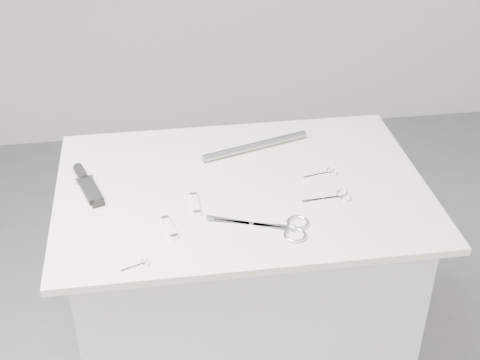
{
  "coord_description": "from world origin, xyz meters",
  "views": [
    {
      "loc": [
        -0.23,
        -1.5,
        1.92
      ],
      "look_at": [
        -0.0,
        0.03,
        0.92
      ],
      "focal_mm": 50.0,
      "sensor_mm": 36.0,
      "label": 1
    }
  ],
  "objects": [
    {
      "name": "embroidery_scissors_b",
      "position": [
        0.24,
        0.03,
        0.92
      ],
      "size": [
        0.1,
        0.05,
        0.0
      ],
      "rotation": [
        0.0,
        0.0,
        0.21
      ],
      "color": "silver",
      "rests_on": "display_board"
    },
    {
      "name": "large_shears",
      "position": [
        0.07,
        -0.2,
        0.92
      ],
      "size": [
        0.25,
        0.15,
        0.01
      ],
      "rotation": [
        0.0,
        0.0,
        -0.35
      ],
      "color": "silver",
      "rests_on": "display_board"
    },
    {
      "name": "pocket_knife_a",
      "position": [
        -0.21,
        -0.17,
        0.93
      ],
      "size": [
        0.04,
        0.09,
        0.01
      ],
      "rotation": [
        0.0,
        0.0,
        1.79
      ],
      "color": "beige",
      "rests_on": "display_board"
    },
    {
      "name": "embroidery_scissors_a",
      "position": [
        0.24,
        -0.09,
        0.92
      ],
      "size": [
        0.13,
        0.06,
        0.0
      ],
      "rotation": [
        0.0,
        0.0,
        0.09
      ],
      "color": "silver",
      "rests_on": "display_board"
    },
    {
      "name": "tiny_scissors",
      "position": [
        -0.28,
        -0.29,
        0.92
      ],
      "size": [
        0.07,
        0.04,
        0.0
      ],
      "rotation": [
        0.0,
        0.0,
        0.37
      ],
      "color": "silver",
      "rests_on": "display_board"
    },
    {
      "name": "metal_rail",
      "position": [
        0.07,
        0.19,
        0.93
      ],
      "size": [
        0.33,
        0.12,
        0.02
      ],
      "primitive_type": "cylinder",
      "rotation": [
        0.0,
        1.57,
        0.31
      ],
      "color": "gray",
      "rests_on": "display_board"
    },
    {
      "name": "sheathed_knife",
      "position": [
        -0.42,
        0.06,
        0.93
      ],
      "size": [
        0.09,
        0.19,
        0.02
      ],
      "rotation": [
        0.0,
        0.0,
        1.89
      ],
      "color": "black",
      "rests_on": "display_board"
    },
    {
      "name": "display_board",
      "position": [
        0.0,
        0.0,
        0.91
      ],
      "size": [
        1.0,
        0.7,
        0.02
      ],
      "primitive_type": "cube",
      "color": "beige",
      "rests_on": "plinth"
    },
    {
      "name": "pocket_knife_b",
      "position": [
        -0.13,
        -0.08,
        0.93
      ],
      "size": [
        0.02,
        0.09,
        0.01
      ],
      "rotation": [
        0.0,
        0.0,
        1.6
      ],
      "color": "beige",
      "rests_on": "display_board"
    },
    {
      "name": "plinth",
      "position": [
        0.0,
        0.0,
        0.45
      ],
      "size": [
        0.9,
        0.6,
        0.9
      ],
      "primitive_type": "cube",
      "color": "silver",
      "rests_on": "ground"
    }
  ]
}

